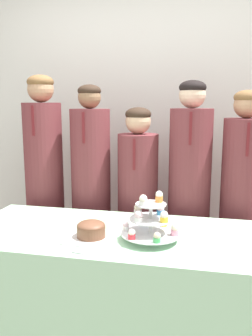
{
  "coord_description": "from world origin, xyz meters",
  "views": [
    {
      "loc": [
        0.49,
        -1.54,
        1.48
      ],
      "look_at": [
        0.07,
        0.43,
        1.1
      ],
      "focal_mm": 38.0,
      "sensor_mm": 36.0,
      "label": 1
    }
  ],
  "objects": [
    {
      "name": "wall_back",
      "position": [
        0.0,
        1.58,
        1.35
      ],
      "size": [
        9.0,
        0.06,
        2.7
      ],
      "color": "silver",
      "rests_on": "ground_plane"
    },
    {
      "name": "table",
      "position": [
        0.0,
        0.39,
        0.36
      ],
      "size": [
        1.77,
        0.78,
        0.73
      ],
      "color": "#A8DBB2",
      "rests_on": "ground_plane"
    },
    {
      "name": "round_cake",
      "position": [
        -0.09,
        0.27,
        0.77
      ],
      "size": [
        0.26,
        0.26,
        0.1
      ],
      "color": "white",
      "rests_on": "table"
    },
    {
      "name": "cake_knife",
      "position": [
        -0.06,
        0.06,
        0.73
      ],
      "size": [
        0.23,
        0.05,
        0.01
      ],
      "rotation": [
        0.0,
        0.0,
        -0.15
      ],
      "color": "silver",
      "rests_on": "table"
    },
    {
      "name": "cupcake_stand",
      "position": [
        0.24,
        0.31,
        0.84
      ],
      "size": [
        0.33,
        0.33,
        0.27
      ],
      "color": "silver",
      "rests_on": "table"
    },
    {
      "name": "student_0",
      "position": [
        -0.72,
        1.03,
        0.81
      ],
      "size": [
        0.3,
        0.31,
        1.68
      ],
      "color": "brown",
      "rests_on": "ground_plane"
    },
    {
      "name": "student_1",
      "position": [
        -0.34,
        1.03,
        0.76
      ],
      "size": [
        0.3,
        0.31,
        1.61
      ],
      "color": "brown",
      "rests_on": "ground_plane"
    },
    {
      "name": "student_2",
      "position": [
        0.03,
        1.03,
        0.68
      ],
      "size": [
        0.3,
        0.31,
        1.44
      ],
      "color": "brown",
      "rests_on": "ground_plane"
    },
    {
      "name": "student_3",
      "position": [
        0.41,
        1.03,
        0.77
      ],
      "size": [
        0.31,
        0.31,
        1.63
      ],
      "color": "brown",
      "rests_on": "ground_plane"
    },
    {
      "name": "student_4",
      "position": [
        0.78,
        1.03,
        0.74
      ],
      "size": [
        0.3,
        0.3,
        1.56
      ],
      "color": "brown",
      "rests_on": "ground_plane"
    }
  ]
}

